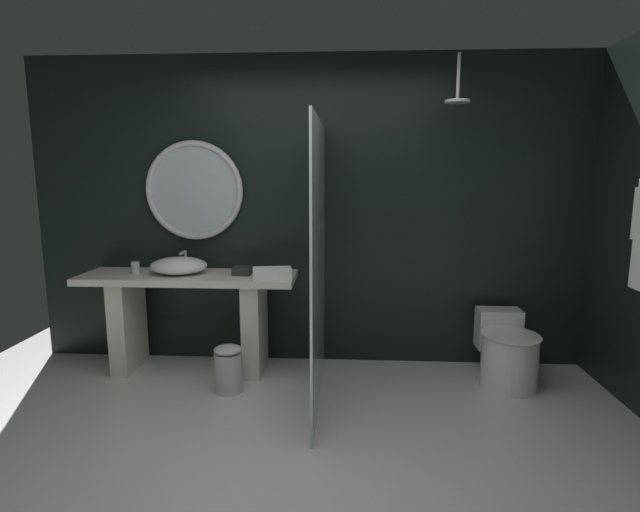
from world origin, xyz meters
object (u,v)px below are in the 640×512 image
Objects in this scene: vessel_sink at (179,266)px; rain_shower_head at (458,96)px; round_wall_mirror at (194,191)px; toilet at (507,353)px; waste_bin at (228,368)px; folded_hand_towel at (272,274)px; tumbler_cup at (135,268)px; tissue_box at (242,271)px.

vessel_sink is 1.32× the size of rain_shower_head.
round_wall_mirror is 2.24m from rain_shower_head.
toilet is 1.80× the size of waste_bin.
waste_bin is (-1.69, -0.34, -2.02)m from rain_shower_head.
rain_shower_head reaches higher than toilet.
folded_hand_towel is (0.72, -0.41, -0.62)m from round_wall_mirror.
tumbler_cup is 0.28× the size of waste_bin.
waste_bin is at bearing -168.65° from rain_shower_head.
tissue_box is (0.88, 0.02, -0.02)m from tumbler_cup.
vessel_sink reaches higher than waste_bin.
folded_hand_towel is (0.27, -0.16, 0.01)m from tissue_box.
rain_shower_head is (2.18, -0.07, 1.31)m from vessel_sink.
rain_shower_head reaches higher than round_wall_mirror.
folded_hand_towel is at bearing -11.73° from vessel_sink.
tumbler_cup reaches higher than folded_hand_towel.
round_wall_mirror is (-0.45, 0.24, 0.64)m from tissue_box.
waste_bin is at bearing -57.81° from round_wall_mirror.
folded_hand_towel is (1.15, -0.14, -0.00)m from tumbler_cup.
rain_shower_head is at bearing 11.35° from waste_bin.
waste_bin is at bearing -95.26° from tissue_box.
tissue_box is at bearing 149.23° from folded_hand_towel.
tissue_box reaches higher than toilet.
rain_shower_head is (2.10, -0.31, 0.71)m from round_wall_mirror.
vessel_sink is 0.95m from waste_bin.
tumbler_cup is 0.29× the size of rain_shower_head.
rain_shower_head is 1.92m from folded_hand_towel.
tumbler_cup is 0.12× the size of round_wall_mirror.
waste_bin is (0.49, -0.41, -0.71)m from vessel_sink.
vessel_sink is 0.53m from tissue_box.
toilet is (2.55, -0.39, -1.24)m from round_wall_mirror.
tumbler_cup is at bearing -176.61° from vessel_sink.
round_wall_mirror is at bearing 150.49° from folded_hand_towel.
folded_hand_towel reaches higher than toilet.
tissue_box is at bearing 1.15° from tumbler_cup.
tumbler_cup reaches higher than tissue_box.
tumbler_cup is 0.88m from tissue_box.
rain_shower_head is 0.97× the size of waste_bin.
round_wall_mirror is 1.03m from folded_hand_towel.
rain_shower_head reaches higher than vessel_sink.
tumbler_cup is 0.69× the size of tissue_box.
folded_hand_towel is at bearing 38.14° from waste_bin.
toilet is (2.10, -0.15, -0.60)m from tissue_box.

